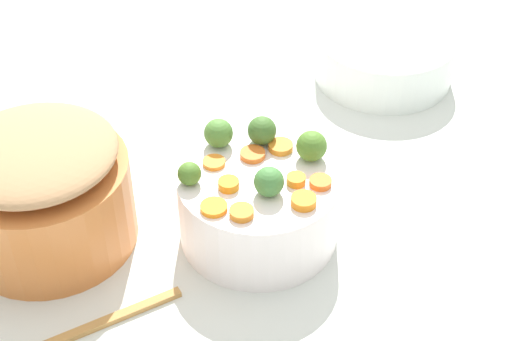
{
  "coord_description": "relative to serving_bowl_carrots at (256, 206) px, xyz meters",
  "views": [
    {
      "loc": [
        0.21,
        -0.76,
        0.79
      ],
      "look_at": [
        -0.0,
        -0.01,
        0.14
      ],
      "focal_mm": 53.59,
      "sensor_mm": 36.0,
      "label": 1
    }
  ],
  "objects": [
    {
      "name": "carrot_slice_6",
      "position": [
        -0.03,
        -0.08,
        0.06
      ],
      "size": [
        0.04,
        0.04,
        0.01
      ],
      "primitive_type": "cylinder",
      "rotation": [
        0.0,
        0.0,
        4.4
      ],
      "color": "orange",
      "rests_on": "serving_bowl_carrots"
    },
    {
      "name": "carrot_slice_5",
      "position": [
        -0.0,
        -0.08,
        0.06
      ],
      "size": [
        0.04,
        0.04,
        0.01
      ],
      "primitive_type": "cylinder",
      "rotation": [
        0.0,
        0.0,
        5.59
      ],
      "color": "orange",
      "rests_on": "serving_bowl_carrots"
    },
    {
      "name": "carrot_slice_1",
      "position": [
        -0.02,
        0.04,
        0.06
      ],
      "size": [
        0.04,
        0.04,
        0.01
      ],
      "primitive_type": "cylinder",
      "rotation": [
        0.0,
        0.0,
        3.03
      ],
      "color": "orange",
      "rests_on": "serving_bowl_carrots"
    },
    {
      "name": "brussels_sprout_1",
      "position": [
        0.06,
        0.06,
        0.07
      ],
      "size": [
        0.04,
        0.04,
        0.04
      ],
      "primitive_type": "sphere",
      "color": "#517E2C",
      "rests_on": "serving_bowl_carrots"
    },
    {
      "name": "tabletop",
      "position": [
        0.0,
        0.01,
        -0.06
      ],
      "size": [
        2.4,
        2.4,
        0.02
      ],
      "primitive_type": "cube",
      "color": "silver",
      "rests_on": "ground"
    },
    {
      "name": "carrot_slice_4",
      "position": [
        0.02,
        0.07,
        0.06
      ],
      "size": [
        0.05,
        0.05,
        0.01
      ],
      "primitive_type": "cylinder",
      "rotation": [
        0.0,
        0.0,
        2.29
      ],
      "color": "orange",
      "rests_on": "serving_bowl_carrots"
    },
    {
      "name": "carrot_slice_2",
      "position": [
        0.09,
        0.01,
        0.06
      ],
      "size": [
        0.04,
        0.04,
        0.01
      ],
      "primitive_type": "cylinder",
      "rotation": [
        0.0,
        0.0,
        3.8
      ],
      "color": "orange",
      "rests_on": "serving_bowl_carrots"
    },
    {
      "name": "carrot_slice_8",
      "position": [
        0.07,
        -0.04,
        0.06
      ],
      "size": [
        0.05,
        0.05,
        0.01
      ],
      "primitive_type": "cylinder",
      "rotation": [
        0.0,
        0.0,
        3.92
      ],
      "color": "orange",
      "rests_on": "serving_bowl_carrots"
    },
    {
      "name": "brussels_sprout_2",
      "position": [
        0.03,
        -0.03,
        0.07
      ],
      "size": [
        0.04,
        0.04,
        0.04
      ],
      "primitive_type": "sphere",
      "color": "#46803D",
      "rests_on": "serving_bowl_carrots"
    },
    {
      "name": "carrot_slice_7",
      "position": [
        -0.06,
        0.01,
        0.06
      ],
      "size": [
        0.04,
        0.04,
        0.01
      ],
      "primitive_type": "cylinder",
      "rotation": [
        0.0,
        0.0,
        3.54
      ],
      "color": "orange",
      "rests_on": "serving_bowl_carrots"
    },
    {
      "name": "carrot_slice_3",
      "position": [
        -0.03,
        -0.03,
        0.06
      ],
      "size": [
        0.03,
        0.03,
        0.01
      ],
      "primitive_type": "cylinder",
      "rotation": [
        0.0,
        0.0,
        4.42
      ],
      "color": "orange",
      "rests_on": "serving_bowl_carrots"
    },
    {
      "name": "brussels_sprout_4",
      "position": [
        -0.01,
        0.07,
        0.07
      ],
      "size": [
        0.04,
        0.04,
        0.04
      ],
      "primitive_type": "sphere",
      "color": "#426B2D",
      "rests_on": "serving_bowl_carrots"
    },
    {
      "name": "brussels_sprout_0",
      "position": [
        -0.07,
        0.05,
        0.07
      ],
      "size": [
        0.04,
        0.04,
        0.04
      ],
      "primitive_type": "sphere",
      "color": "#508437",
      "rests_on": "serving_bowl_carrots"
    },
    {
      "name": "serving_bowl_carrots",
      "position": [
        0.0,
        0.0,
        0.0
      ],
      "size": [
        0.22,
        0.22,
        0.11
      ],
      "primitive_type": "cylinder",
      "color": "white",
      "rests_on": "tabletop"
    },
    {
      "name": "brussels_sprout_3",
      "position": [
        -0.08,
        -0.04,
        0.07
      ],
      "size": [
        0.03,
        0.03,
        0.03
      ],
      "primitive_type": "sphere",
      "color": "#4C7629",
      "rests_on": "serving_bowl_carrots"
    },
    {
      "name": "metal_pot",
      "position": [
        -0.28,
        -0.09,
        0.01
      ],
      "size": [
        0.24,
        0.24,
        0.13
      ],
      "primitive_type": "cylinder",
      "color": "#D27739",
      "rests_on": "tabletop"
    },
    {
      "name": "carrot_slice_0",
      "position": [
        0.05,
        0.0,
        0.06
      ],
      "size": [
        0.04,
        0.04,
        0.01
      ],
      "primitive_type": "cylinder",
      "rotation": [
        0.0,
        0.0,
        2.35
      ],
      "color": "orange",
      "rests_on": "serving_bowl_carrots"
    },
    {
      "name": "casserole_dish",
      "position": [
        0.11,
        0.46,
        -0.01
      ],
      "size": [
        0.25,
        0.25,
        0.08
      ],
      "primitive_type": "cylinder",
      "color": "white",
      "rests_on": "tabletop"
    },
    {
      "name": "stuffing_mound",
      "position": [
        -0.28,
        -0.09,
        0.1
      ],
      "size": [
        0.22,
        0.22,
        0.05
      ],
      "primitive_type": "ellipsoid",
      "color": "tan",
      "rests_on": "metal_pot"
    }
  ]
}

